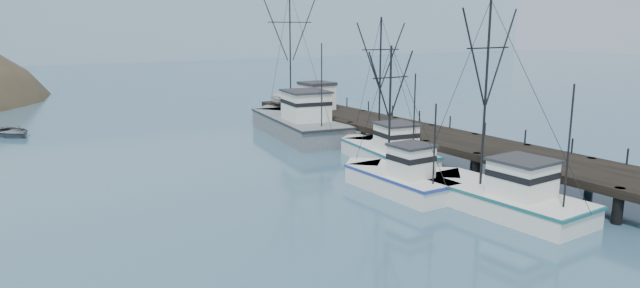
# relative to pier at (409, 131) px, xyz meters

# --- Properties ---
(ground) EXTENTS (400.00, 400.00, 0.00)m
(ground) POSITION_rel_pier_xyz_m (-14.00, -16.00, -1.69)
(ground) COLOR #32556F
(ground) RESTS_ON ground
(pier) EXTENTS (6.00, 44.00, 2.00)m
(pier) POSITION_rel_pier_xyz_m (0.00, 0.00, 0.00)
(pier) COLOR black
(pier) RESTS_ON ground
(distant_ridge) EXTENTS (360.00, 40.00, 26.00)m
(distant_ridge) POSITION_rel_pier_xyz_m (-4.00, 154.00, -1.69)
(distant_ridge) COLOR #9EB2C6
(distant_ridge) RESTS_ON ground
(trawler_near) EXTENTS (4.47, 12.17, 12.20)m
(trawler_near) POSITION_rel_pier_xyz_m (-6.15, -14.78, -0.87)
(trawler_near) COLOR silver
(trawler_near) RESTS_ON ground
(trawler_mid) EXTENTS (3.24, 9.35, 9.57)m
(trawler_mid) POSITION_rel_pier_xyz_m (-8.64, -8.89, -0.87)
(trawler_mid) COLOR silver
(trawler_mid) RESTS_ON ground
(trawler_far) EXTENTS (4.95, 11.27, 11.46)m
(trawler_far) POSITION_rel_pier_xyz_m (-4.16, -2.06, -0.87)
(trawler_far) COLOR silver
(trawler_far) RESTS_ON ground
(work_vessel) EXTENTS (7.28, 17.24, 14.12)m
(work_vessel) POSITION_rel_pier_xyz_m (-4.48, 11.27, -0.46)
(work_vessel) COLOR slate
(work_vessel) RESTS_ON ground
(pier_shed) EXTENTS (3.00, 3.20, 2.80)m
(pier_shed) POSITION_rel_pier_xyz_m (-0.75, 13.60, 1.73)
(pier_shed) COLOR silver
(pier_shed) RESTS_ON pier
(pickup_truck) EXTENTS (6.09, 3.24, 1.63)m
(pickup_truck) POSITION_rel_pier_xyz_m (-0.40, 18.00, 1.12)
(pickup_truck) COLOR silver
(pickup_truck) RESTS_ON pier
(motorboat) EXTENTS (5.53, 6.50, 1.14)m
(motorboat) POSITION_rel_pier_xyz_m (-28.19, 25.64, -1.69)
(motorboat) COLOR slate
(motorboat) RESTS_ON ground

